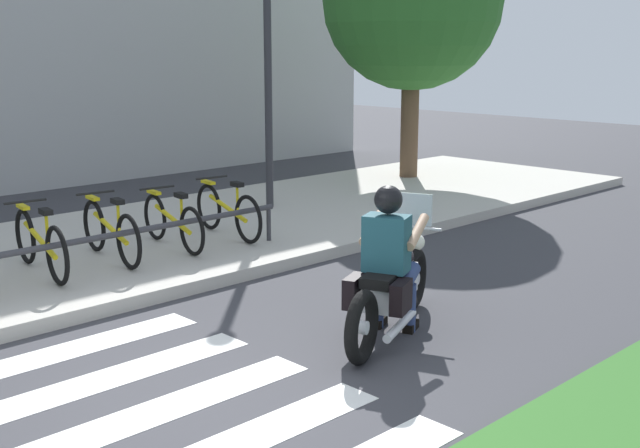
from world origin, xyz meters
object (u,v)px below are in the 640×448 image
at_px(bicycle_5, 111,231).
at_px(bike_rack, 23,253).
at_px(rider, 389,250).
at_px(tree_near_rack, 413,0).
at_px(motorcycle, 391,286).
at_px(bicycle_7, 228,211).
at_px(street_lamp, 268,39).
at_px(bicycle_4, 40,243).
at_px(bicycle_6, 173,221).

distance_m(bicycle_5, bike_rack, 1.43).
relative_size(rider, bike_rack, 0.21).
bearing_deg(bicycle_5, tree_near_rack, 11.95).
bearing_deg(motorcycle, rider, -159.39).
relative_size(bicycle_7, bike_rack, 0.25).
height_order(motorcycle, street_lamp, street_lamp).
height_order(street_lamp, tree_near_rack, tree_near_rack).
xyz_separation_m(motorcycle, tree_near_rack, (6.61, 5.28, 3.04)).
xyz_separation_m(bike_rack, tree_near_rack, (8.74, 2.13, 2.93)).
xyz_separation_m(bicycle_4, street_lamp, (4.37, 1.17, 2.25)).
bearing_deg(rider, tree_near_rack, 38.49).
height_order(bicycle_4, bicycle_7, bicycle_4).
height_order(rider, bike_rack, rider).
height_order(bicycle_5, street_lamp, street_lamp).
distance_m(bicycle_4, bicycle_6, 1.75).
bearing_deg(bicycle_4, bicycle_5, -0.00).
relative_size(rider, street_lamp, 0.31).
bearing_deg(street_lamp, bicycle_7, -146.07).
xyz_separation_m(bicycle_5, bike_rack, (-1.32, -0.55, 0.07)).
bearing_deg(bike_rack, rider, -57.01).
distance_m(motorcycle, bicycle_5, 3.80).
bearing_deg(bicycle_6, bicycle_4, -179.98).
height_order(bicycle_5, tree_near_rack, tree_near_rack).
relative_size(motorcycle, tree_near_rack, 0.40).
height_order(bike_rack, street_lamp, street_lamp).
relative_size(bicycle_6, street_lamp, 0.36).
bearing_deg(tree_near_rack, bicycle_7, -164.51).
height_order(motorcycle, bicycle_5, motorcycle).
height_order(motorcycle, bicycle_6, motorcycle).
height_order(bicycle_7, tree_near_rack, tree_near_rack).
height_order(motorcycle, rider, rider).
relative_size(bicycle_6, tree_near_rack, 0.31).
bearing_deg(bicycle_4, bicycle_6, 0.02).
distance_m(bicycle_6, tree_near_rack, 7.38).
bearing_deg(bicycle_4, street_lamp, 15.01).
bearing_deg(bicycle_7, bicycle_4, -180.00).
distance_m(motorcycle, bike_rack, 3.81).
bearing_deg(bicycle_4, tree_near_rack, 10.72).
bearing_deg(bike_rack, bicycle_4, 51.61).
distance_m(motorcycle, street_lamp, 6.02).
bearing_deg(bicycle_7, bicycle_6, 179.96).
relative_size(bicycle_4, bicycle_6, 1.07).
bearing_deg(street_lamp, rider, -119.21).
height_order(bicycle_5, bike_rack, bicycle_5).
bearing_deg(street_lamp, bike_rack, -160.26).
bearing_deg(bicycle_6, street_lamp, 24.10).
relative_size(motorcycle, bicycle_4, 1.20).
xyz_separation_m(rider, tree_near_rack, (6.68, 5.31, 2.67)).
height_order(bicycle_6, bicycle_7, bicycle_7).
bearing_deg(bike_rack, bicycle_6, 14.20).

